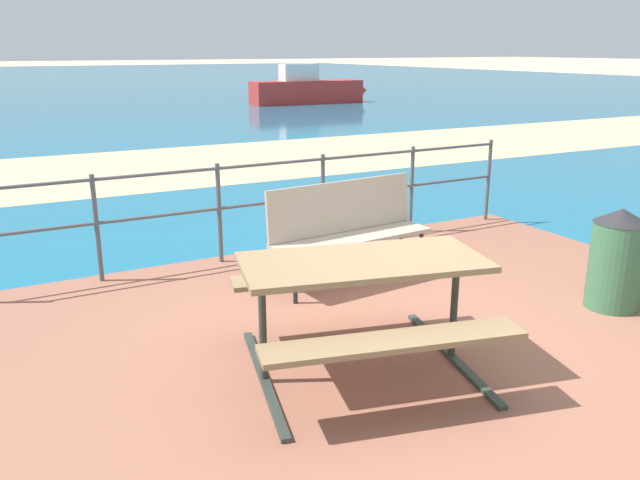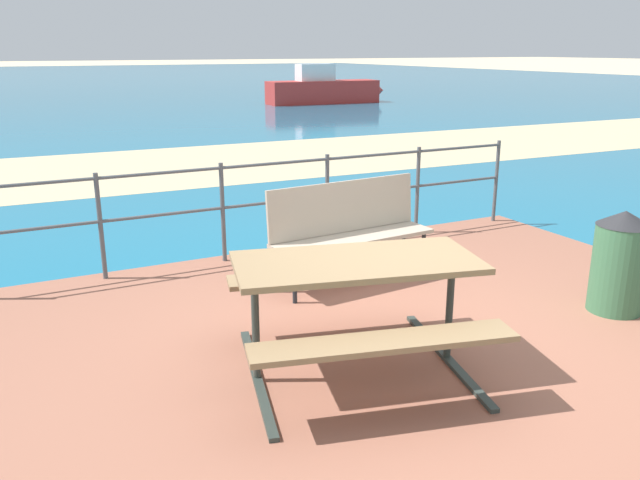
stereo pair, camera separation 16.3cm
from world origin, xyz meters
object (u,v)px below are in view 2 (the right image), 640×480
(park_bench, at_px, (349,224))
(boat_near, at_px, (325,90))
(picnic_table, at_px, (356,286))
(trash_bin, at_px, (619,261))

(park_bench, height_order, boat_near, boat_near)
(picnic_table, xyz_separation_m, boat_near, (10.16, 20.18, -0.11))
(boat_near, bearing_deg, park_bench, -113.95)
(picnic_table, distance_m, trash_bin, 2.44)
(picnic_table, bearing_deg, trash_bin, 12.33)
(park_bench, bearing_deg, picnic_table, -122.19)
(picnic_table, relative_size, boat_near, 0.37)
(park_bench, bearing_deg, trash_bin, -49.98)
(park_bench, height_order, trash_bin, park_bench)
(picnic_table, distance_m, park_bench, 1.77)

